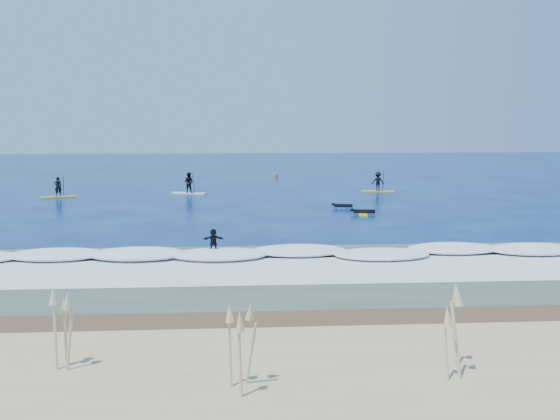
{
  "coord_description": "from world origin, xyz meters",
  "views": [
    {
      "loc": [
        -1.98,
        -40.32,
        6.85
      ],
      "look_at": [
        0.76,
        1.55,
        0.6
      ],
      "focal_mm": 40.0,
      "sensor_mm": 36.0,
      "label": 1
    }
  ],
  "objects": [
    {
      "name": "dune",
      "position": [
        0.0,
        -27.0,
        0.0
      ],
      "size": [
        90.0,
        7.0,
        2.0
      ],
      "primitive_type": "cube",
      "color": "tan",
      "rests_on": "ground"
    },
    {
      "name": "ground",
      "position": [
        0.0,
        0.0,
        0.0
      ],
      "size": [
        160.0,
        160.0,
        0.0
      ],
      "primitive_type": "plane",
      "color": "#04124B",
      "rests_on": "ground"
    },
    {
      "name": "breaking_wave",
      "position": [
        0.0,
        -10.0,
        0.0
      ],
      "size": [
        40.0,
        6.0,
        0.3
      ],
      "primitive_type": "cube",
      "color": "white",
      "rests_on": "ground"
    },
    {
      "name": "sup_paddler_center",
      "position": [
        -6.55,
        16.1,
        0.84
      ],
      "size": [
        3.29,
        1.8,
        2.25
      ],
      "rotation": [
        0.0,
        0.0,
        -0.33
      ],
      "color": "white",
      "rests_on": "ground"
    },
    {
      "name": "shallow_water",
      "position": [
        0.0,
        -14.0,
        0.01
      ],
      "size": [
        90.0,
        13.0,
        0.01
      ],
      "primitive_type": "cube",
      "color": "#364A3D",
      "rests_on": "ground"
    },
    {
      "name": "dune_grass",
      "position": [
        0.0,
        -27.0,
        1.85
      ],
      "size": [
        40.0,
        4.0,
        1.7
      ],
      "primitive_type": null,
      "color": "#D4C682",
      "rests_on": "dune"
    },
    {
      "name": "prone_paddler_near",
      "position": [
        6.79,
        3.06,
        0.16
      ],
      "size": [
        1.76,
        2.27,
        0.46
      ],
      "rotation": [
        0.0,
        0.0,
        1.43
      ],
      "color": "yellow",
      "rests_on": "ground"
    },
    {
      "name": "sup_paddler_left",
      "position": [
        -17.57,
        14.12,
        0.65
      ],
      "size": [
        3.03,
        1.61,
        2.07
      ],
      "rotation": [
        0.0,
        0.0,
        0.31
      ],
      "color": "gold",
      "rests_on": "ground"
    },
    {
      "name": "whitewater",
      "position": [
        0.0,
        -13.0,
        0.0
      ],
      "size": [
        34.0,
        5.0,
        0.02
      ],
      "primitive_type": "cube",
      "color": "silver",
      "rests_on": "ground"
    },
    {
      "name": "wave_surfer",
      "position": [
        -3.3,
        -9.81,
        0.72
      ],
      "size": [
        1.74,
        0.62,
        1.24
      ],
      "rotation": [
        0.0,
        0.0,
        0.09
      ],
      "color": "white",
      "rests_on": "breaking_wave"
    },
    {
      "name": "marker_buoy",
      "position": [
        2.22,
        29.83,
        0.29
      ],
      "size": [
        0.28,
        0.28,
        0.66
      ],
      "rotation": [
        0.0,
        0.0,
        0.37
      ],
      "color": "#D84F13",
      "rests_on": "ground"
    },
    {
      "name": "wet_sand_strip",
      "position": [
        0.0,
        -21.5,
        0.0
      ],
      "size": [
        90.0,
        5.0,
        0.08
      ],
      "primitive_type": "cube",
      "color": "#503625",
      "rests_on": "ground"
    },
    {
      "name": "prone_paddler_far",
      "position": [
        5.82,
        6.13,
        0.14
      ],
      "size": [
        1.6,
        2.07,
        0.42
      ],
      "rotation": [
        0.0,
        0.0,
        1.38
      ],
      "color": "blue",
      "rests_on": "ground"
    },
    {
      "name": "sup_paddler_right",
      "position": [
        10.83,
        16.38,
        0.84
      ],
      "size": [
        3.15,
        1.26,
        2.15
      ],
      "rotation": [
        0.0,
        0.0,
        -0.16
      ],
      "color": "yellow",
      "rests_on": "ground"
    }
  ]
}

